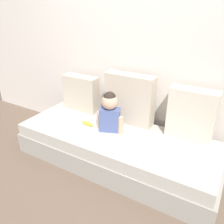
# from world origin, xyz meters

# --- Properties ---
(ground_plane) EXTENTS (12.00, 12.00, 0.00)m
(ground_plane) POSITION_xyz_m (0.00, 0.00, 0.00)
(ground_plane) COLOR brown
(back_wall) EXTENTS (5.47, 0.10, 2.28)m
(back_wall) POSITION_xyz_m (0.00, 0.55, 1.14)
(back_wall) COLOR silver
(back_wall) RESTS_ON ground
(couch) EXTENTS (2.27, 0.84, 0.38)m
(couch) POSITION_xyz_m (0.00, 0.00, 0.19)
(couch) COLOR #9C978F
(couch) RESTS_ON ground
(throw_pillow_left) EXTENTS (0.48, 0.16, 0.46)m
(throw_pillow_left) POSITION_xyz_m (-0.70, 0.32, 0.61)
(throw_pillow_left) COLOR #C1B29E
(throw_pillow_left) RESTS_ON couch
(throw_pillow_center) EXTENTS (0.58, 0.16, 0.59)m
(throw_pillow_center) POSITION_xyz_m (0.00, 0.32, 0.67)
(throw_pillow_center) COLOR #C1B29E
(throw_pillow_center) RESTS_ON couch
(throw_pillow_right) EXTENTS (0.47, 0.16, 0.54)m
(throw_pillow_right) POSITION_xyz_m (0.70, 0.32, 0.65)
(throw_pillow_right) COLOR beige
(throw_pillow_right) RESTS_ON couch
(toddler) EXTENTS (0.33, 0.20, 0.46)m
(toddler) POSITION_xyz_m (-0.09, 0.03, 0.62)
(toddler) COLOR #4C5B93
(toddler) RESTS_ON couch
(banana) EXTENTS (0.17, 0.06, 0.04)m
(banana) POSITION_xyz_m (-0.38, -0.00, 0.40)
(banana) COLOR yellow
(banana) RESTS_ON couch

